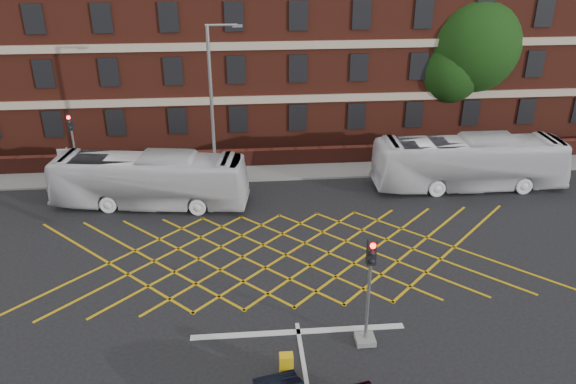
{
  "coord_description": "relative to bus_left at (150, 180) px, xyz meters",
  "views": [
    {
      "loc": [
        -1.87,
        -20.17,
        13.58
      ],
      "look_at": [
        0.06,
        1.5,
        3.45
      ],
      "focal_mm": 35.0,
      "sensor_mm": 36.0,
      "label": 1
    }
  ],
  "objects": [
    {
      "name": "ground",
      "position": [
        6.83,
        -7.92,
        -1.46
      ],
      "size": [
        120.0,
        120.0,
        0.0
      ],
      "primitive_type": "plane",
      "color": "black",
      "rests_on": "ground"
    },
    {
      "name": "victorian_building",
      "position": [
        7.08,
        14.07,
        6.38
      ],
      "size": [
        51.0,
        12.17,
        20.4
      ],
      "color": "#5F2418",
      "rests_on": "ground"
    },
    {
      "name": "boundary_wall",
      "position": [
        6.83,
        5.08,
        -0.91
      ],
      "size": [
        56.0,
        0.5,
        1.1
      ],
      "primitive_type": "cube",
      "color": "#4F1D15",
      "rests_on": "ground"
    },
    {
      "name": "far_pavement",
      "position": [
        6.83,
        4.08,
        -1.4
      ],
      "size": [
        60.0,
        3.0,
        0.12
      ],
      "primitive_type": "cube",
      "color": "slate",
      "rests_on": "ground"
    },
    {
      "name": "box_junction_hatching",
      "position": [
        6.83,
        -5.92,
        -1.45
      ],
      "size": [
        8.22,
        8.22,
        0.02
      ],
      "primitive_type": "cube",
      "rotation": [
        0.0,
        0.0,
        0.79
      ],
      "color": "#CC990C",
      "rests_on": "ground"
    },
    {
      "name": "stop_line",
      "position": [
        6.83,
        -11.42,
        -1.45
      ],
      "size": [
        8.0,
        0.3,
        0.02
      ],
      "primitive_type": "cube",
      "color": "silver",
      "rests_on": "ground"
    },
    {
      "name": "bus_left",
      "position": [
        0.0,
        0.0,
        0.0
      ],
      "size": [
        10.71,
        3.95,
        2.92
      ],
      "primitive_type": "imported",
      "rotation": [
        0.0,
        0.0,
        1.42
      ],
      "color": "silver",
      "rests_on": "ground"
    },
    {
      "name": "bus_right",
      "position": [
        17.97,
        0.73,
        0.07
      ],
      "size": [
        11.02,
        2.79,
        3.06
      ],
      "primitive_type": "imported",
      "rotation": [
        0.0,
        0.0,
        1.55
      ],
      "color": "white",
      "rests_on": "ground"
    },
    {
      "name": "deciduous_tree",
      "position": [
        20.74,
        9.84,
        4.62
      ],
      "size": [
        7.4,
        7.04,
        10.1
      ],
      "color": "black",
      "rests_on": "ground"
    },
    {
      "name": "traffic_light_near",
      "position": [
        9.19,
        -12.19,
        0.31
      ],
      "size": [
        0.7,
        0.7,
        4.27
      ],
      "color": "slate",
      "rests_on": "ground"
    },
    {
      "name": "traffic_light_far",
      "position": [
        -4.61,
        3.2,
        0.31
      ],
      "size": [
        0.7,
        0.7,
        4.27
      ],
      "color": "slate",
      "rests_on": "ground"
    },
    {
      "name": "street_lamp",
      "position": [
        3.56,
        0.77,
        1.82
      ],
      "size": [
        2.25,
        1.0,
        9.42
      ],
      "color": "slate",
      "rests_on": "ground"
    },
    {
      "name": "direction_signs",
      "position": [
        -5.15,
        3.44,
        -0.08
      ],
      "size": [
        1.1,
        0.16,
        2.2
      ],
      "color": "gray",
      "rests_on": "ground"
    },
    {
      "name": "utility_cabinet",
      "position": [
        6.19,
        -13.64,
        -1.02
      ],
      "size": [
        0.46,
        0.35,
        0.88
      ],
      "primitive_type": "cube",
      "color": "#EAB60D",
      "rests_on": "ground"
    }
  ]
}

